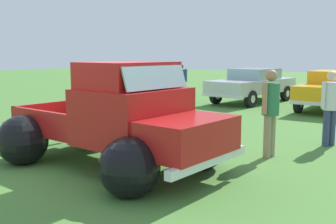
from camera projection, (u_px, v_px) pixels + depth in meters
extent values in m
plane|color=#477A33|center=(108.00, 165.00, 7.51)|extent=(80.00, 80.00, 0.00)
cylinder|color=black|center=(199.00, 148.00, 7.22)|extent=(0.77, 0.28, 0.76)
cylinder|color=silver|center=(199.00, 148.00, 7.22)|extent=(0.36, 0.26, 0.34)
cylinder|color=black|center=(131.00, 170.00, 5.88)|extent=(0.77, 0.28, 0.76)
cylinder|color=silver|center=(131.00, 170.00, 5.88)|extent=(0.36, 0.26, 0.34)
cylinder|color=black|center=(96.00, 130.00, 8.97)|extent=(0.77, 0.28, 0.76)
cylinder|color=silver|center=(96.00, 130.00, 8.97)|extent=(0.36, 0.26, 0.34)
cylinder|color=black|center=(25.00, 143.00, 7.63)|extent=(0.77, 0.28, 0.76)
cylinder|color=silver|center=(25.00, 143.00, 7.63)|extent=(0.36, 0.26, 0.34)
sphere|color=black|center=(97.00, 127.00, 9.00)|extent=(1.03, 1.03, 0.96)
sphere|color=black|center=(23.00, 140.00, 7.59)|extent=(1.03, 1.03, 0.96)
cube|color=olive|center=(75.00, 130.00, 8.03)|extent=(2.16, 1.70, 0.04)
cube|color=red|center=(103.00, 115.00, 8.55)|extent=(2.05, 0.24, 0.50)
cube|color=red|center=(43.00, 124.00, 7.43)|extent=(2.05, 0.24, 0.50)
cube|color=red|center=(109.00, 125.00, 7.38)|extent=(0.20, 1.54, 0.50)
cube|color=red|center=(46.00, 114.00, 8.61)|extent=(0.20, 1.54, 0.50)
cube|color=red|center=(133.00, 116.00, 6.96)|extent=(1.58, 1.81, 0.95)
cube|color=red|center=(128.00, 75.00, 6.92)|extent=(1.27, 1.63, 0.45)
cube|color=#8CADB7|center=(156.00, 78.00, 6.52)|extent=(0.26, 1.47, 0.38)
cube|color=red|center=(181.00, 135.00, 6.33)|extent=(1.37, 1.71, 0.55)
sphere|color=black|center=(200.00, 146.00, 7.23)|extent=(0.99, 0.99, 0.92)
sphere|color=black|center=(129.00, 167.00, 5.85)|extent=(0.99, 0.99, 0.92)
cube|color=silver|center=(38.00, 127.00, 8.85)|extent=(0.27, 1.98, 0.14)
cube|color=silver|center=(209.00, 161.00, 6.04)|extent=(0.27, 1.98, 0.14)
sphere|color=red|center=(69.00, 115.00, 9.40)|extent=(0.12, 0.12, 0.11)
sphere|color=red|center=(5.00, 124.00, 8.19)|extent=(0.12, 0.12, 0.11)
cylinder|color=black|center=(251.00, 99.00, 15.48)|extent=(0.29, 0.68, 0.66)
cylinder|color=silver|center=(251.00, 99.00, 15.48)|extent=(0.25, 0.32, 0.30)
cylinder|color=black|center=(216.00, 96.00, 16.59)|extent=(0.29, 0.68, 0.66)
cylinder|color=silver|center=(216.00, 96.00, 16.59)|extent=(0.25, 0.32, 0.30)
cylinder|color=black|center=(286.00, 93.00, 17.59)|extent=(0.29, 0.68, 0.66)
cylinder|color=silver|center=(286.00, 93.00, 17.59)|extent=(0.25, 0.32, 0.30)
cylinder|color=black|center=(253.00, 91.00, 18.69)|extent=(0.29, 0.68, 0.66)
cylinder|color=silver|center=(253.00, 91.00, 18.69)|extent=(0.25, 0.32, 0.30)
cube|color=silver|center=(252.00, 86.00, 17.03)|extent=(2.37, 4.72, 0.55)
cube|color=#8CADB7|center=(255.00, 74.00, 17.09)|extent=(1.77, 2.09, 0.45)
cube|color=silver|center=(277.00, 88.00, 18.69)|extent=(1.82, 0.35, 0.12)
cube|color=silver|center=(222.00, 96.00, 15.45)|extent=(1.82, 0.35, 0.12)
cylinder|color=black|center=(299.00, 103.00, 14.12)|extent=(0.20, 0.66, 0.66)
cylinder|color=silver|center=(299.00, 103.00, 14.12)|extent=(0.21, 0.30, 0.30)
cylinder|color=black|center=(320.00, 96.00, 16.49)|extent=(0.20, 0.66, 0.66)
cylinder|color=silver|center=(320.00, 96.00, 16.49)|extent=(0.21, 0.30, 0.30)
cube|color=#F2A819|center=(335.00, 91.00, 14.77)|extent=(1.89, 4.54, 0.55)
cube|color=silver|center=(319.00, 104.00, 12.99)|extent=(1.92, 0.11, 0.12)
cylinder|color=navy|center=(183.00, 92.00, 17.79)|extent=(0.19, 0.19, 0.78)
cylinder|color=navy|center=(179.00, 91.00, 17.84)|extent=(0.19, 0.19, 0.78)
cylinder|color=#334C8C|center=(181.00, 76.00, 17.72)|extent=(0.44, 0.44, 0.59)
cylinder|color=#334C8C|center=(186.00, 75.00, 17.66)|extent=(0.12, 0.12, 0.56)
cylinder|color=#334C8C|center=(176.00, 75.00, 17.77)|extent=(0.12, 0.12, 0.56)
sphere|color=brown|center=(181.00, 66.00, 17.65)|extent=(0.27, 0.27, 0.21)
cylinder|color=navy|center=(326.00, 128.00, 8.99)|extent=(0.21, 0.21, 0.82)
cylinder|color=navy|center=(332.00, 128.00, 9.06)|extent=(0.21, 0.21, 0.82)
cylinder|color=silver|center=(331.00, 96.00, 8.92)|extent=(0.47, 0.47, 0.61)
cylinder|color=silver|center=(323.00, 95.00, 8.83)|extent=(0.12, 0.12, 0.58)
sphere|color=beige|center=(332.00, 76.00, 8.86)|extent=(0.31, 0.31, 0.22)
cylinder|color=gray|center=(272.00, 135.00, 8.10)|extent=(0.17, 0.17, 0.85)
cylinder|color=gray|center=(267.00, 137.00, 7.98)|extent=(0.17, 0.17, 0.85)
cylinder|color=#2D724C|center=(271.00, 99.00, 7.94)|extent=(0.39, 0.39, 0.64)
cylinder|color=#A87A56|center=(276.00, 97.00, 8.09)|extent=(0.10, 0.10, 0.61)
cylinder|color=#A87A56|center=(265.00, 98.00, 7.78)|extent=(0.10, 0.10, 0.61)
sphere|color=#A87A56|center=(272.00, 76.00, 7.87)|extent=(0.27, 0.27, 0.23)
cube|color=black|center=(82.00, 133.00, 10.49)|extent=(0.36, 0.36, 0.03)
cone|color=orange|center=(82.00, 121.00, 10.44)|extent=(0.28, 0.28, 0.60)
cylinder|color=white|center=(82.00, 117.00, 10.43)|extent=(0.17, 0.17, 0.08)
cube|color=black|center=(121.00, 130.00, 10.83)|extent=(0.36, 0.36, 0.03)
cone|color=orange|center=(120.00, 119.00, 10.78)|extent=(0.28, 0.28, 0.60)
cylinder|color=white|center=(120.00, 115.00, 10.77)|extent=(0.17, 0.17, 0.08)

